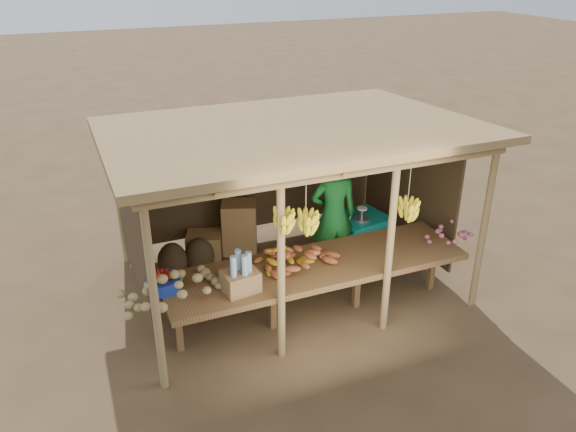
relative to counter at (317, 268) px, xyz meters
name	(u,v)px	position (x,y,z in m)	size (l,w,h in m)	color
ground	(288,281)	(0.00, 0.95, -0.74)	(60.00, 60.00, 0.00)	brown
stall_structure	(289,157)	(0.01, 0.94, 1.18)	(4.70, 3.50, 2.43)	olive
counter	(317,268)	(0.00, 0.00, 0.00)	(3.90, 1.05, 0.80)	brown
potato_heap	(169,284)	(-1.86, -0.06, 0.25)	(1.13, 0.68, 0.37)	#9E8851
sweet_potato_heap	(300,253)	(-0.21, 0.03, 0.24)	(0.95, 0.57, 0.36)	#A25029
onion_heap	(451,231)	(1.89, -0.18, 0.24)	(0.76, 0.46, 0.35)	#BB5B74
banana_pile	(283,253)	(-0.40, 0.13, 0.23)	(0.58, 0.35, 0.35)	gold
tomato_basin	(163,282)	(-1.90, 0.17, 0.15)	(0.42, 0.42, 0.22)	navy
bottle_box	(240,276)	(-1.07, -0.22, 0.25)	(0.44, 0.37, 0.51)	olive
vendor	(333,215)	(0.70, 0.94, 0.20)	(0.68, 0.45, 1.88)	#197029
tarp_crate	(360,236)	(1.30, 1.18, -0.36)	(0.87, 0.78, 0.91)	brown
carton_stack	(228,234)	(-0.57, 2.03, -0.37)	(1.22, 0.59, 0.84)	olive
burlap_sacks	(186,256)	(-1.31, 1.77, -0.48)	(0.85, 0.45, 0.60)	#43341F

